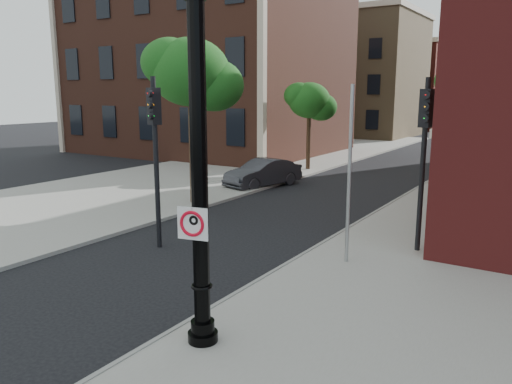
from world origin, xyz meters
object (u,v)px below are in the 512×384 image
Objects in this scene: parked_car at (263,173)px; lamppost at (199,185)px; traffic_signal_right at (424,138)px; traffic_signal_left at (155,134)px; no_parking_sign at (193,223)px.

lamppost is at bearing -46.75° from parked_car.
traffic_signal_right is at bearing -19.64° from parked_car.
traffic_signal_left is at bearing -60.47° from parked_car.
traffic_signal_right reaches higher than parked_car.
parked_car is (-7.35, 13.89, -2.32)m from lamppost.
traffic_signal_right is at bearing 41.06° from traffic_signal_left.
no_parking_sign is at bearing -27.22° from traffic_signal_left.
traffic_signal_left is (2.50, -9.92, 2.69)m from parked_car.
parked_car is (-7.31, 14.05, -1.68)m from no_parking_sign.
traffic_signal_right is at bearing 76.21° from lamppost.
no_parking_sign is (-0.04, -0.16, -0.64)m from lamppost.
no_parking_sign is 6.42m from traffic_signal_left.
lamppost is 0.66m from no_parking_sign.
traffic_signal_left reaches higher than traffic_signal_right.
lamppost reaches higher than traffic_signal_right.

